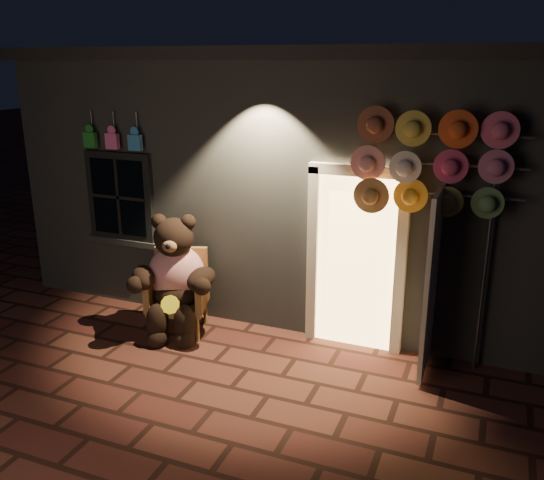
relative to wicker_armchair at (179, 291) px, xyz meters
The scene contains 5 objects.
ground 1.41m from the wicker_armchair, 52.29° to the right, with size 60.00×60.00×0.00m, color #532A20.
shop_building 3.29m from the wicker_armchair, 74.70° to the left, with size 7.30×5.95×3.51m.
wicker_armchair is the anchor object (origin of this frame).
teddy_bear 0.26m from the wicker_armchair, 78.42° to the right, with size 1.08×1.00×1.56m.
hat_rack 3.43m from the wicker_armchair, ahead, with size 1.75×0.22×2.81m.
Camera 1 is at (2.81, -4.77, 3.30)m, focal length 38.00 mm.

